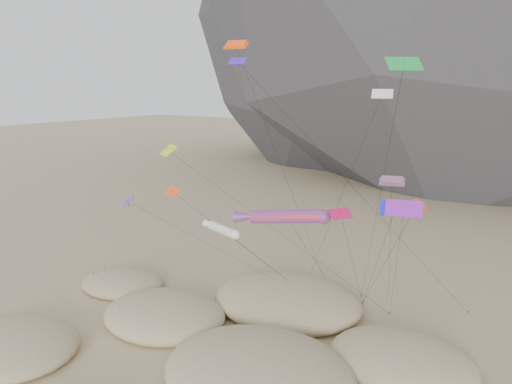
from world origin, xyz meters
The scene contains 8 objects.
dunes centered at (0.36, 4.75, 0.75)m, with size 48.45×40.02×4.10m.
dune_grass centered at (-0.51, 4.14, 0.87)m, with size 45.03×29.44×1.56m.
kite_stakes centered at (2.39, 24.28, 0.15)m, with size 22.22×6.17×0.30m.
rainbow_tube_kite centered at (3.18, 8.63, 12.88)m, with size 8.30×18.19×13.81m.
white_tube_kite centered at (-3.23, 8.45, 10.75)m, with size 6.16×14.89×11.41m.
orange_parafoil centered at (-5.95, 14.93, 26.98)m, with size 5.40×13.10×27.85m.
multi_parafoil centered at (10.11, 14.98, 15.46)m, with size 4.51×12.09×16.07m.
delta_kites centered at (3.48, 9.69, 16.96)m, with size 30.88×22.75×26.02m.
Camera 1 is at (23.66, -25.91, 23.83)m, focal length 35.00 mm.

